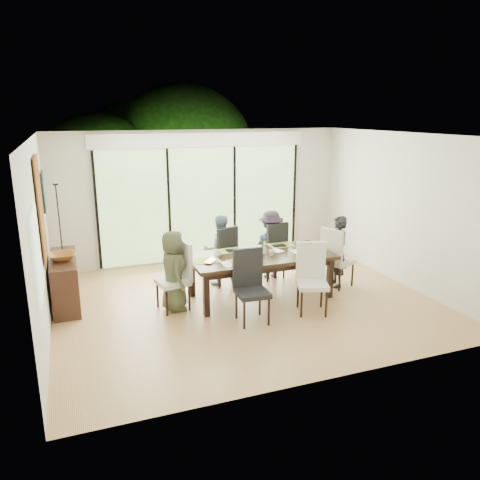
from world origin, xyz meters
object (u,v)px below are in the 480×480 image
object	(u,v)px
laptop	(214,261)
bowl	(62,256)
chair_right_end	(338,257)
person_left_end	(174,271)
chair_far_left	(220,255)
chair_near_right	(313,279)
chair_near_left	(252,287)
cup_a	(218,254)
person_far_right	(271,245)
vase	(263,250)
cup_c	(301,246)
cup_b	(272,253)
person_far_left	(220,250)
person_right_end	(338,252)
sideboard	(65,281)
table_top	(261,256)
chair_far_right	(270,249)
chair_left_end	(172,277)

from	to	relation	value
laptop	bowl	world-z (taller)	bowl
chair_right_end	person_left_end	xyz separation A→B (m)	(-2.98, 0.00, 0.09)
chair_far_left	chair_near_right	xyz separation A→B (m)	(0.95, -1.72, 0.00)
chair_near_left	laptop	size ratio (longest dim) A/B	3.33
cup_a	person_far_right	bearing A→B (deg)	28.55
person_left_end	vase	xyz separation A→B (m)	(1.53, 0.05, 0.16)
chair_right_end	cup_c	distance (m)	0.75
bowl	chair_near_left	bearing A→B (deg)	-31.23
cup_b	person_far_left	bearing A→B (deg)	122.83
person_right_end	person_far_right	world-z (taller)	same
laptop	cup_c	bearing A→B (deg)	-41.17
chair_far_left	sideboard	size ratio (longest dim) A/B	0.77
chair_near_right	cup_c	size ratio (longest dim) A/B	8.87
chair_right_end	bowl	size ratio (longest dim) A/B	2.60
person_far_right	table_top	bearing A→B (deg)	59.53
table_top	cup_c	bearing A→B (deg)	7.13
person_left_end	sideboard	xyz separation A→B (m)	(-1.61, 0.80, -0.24)
chair_right_end	chair_far_right	world-z (taller)	same
chair_right_end	bowl	bearing A→B (deg)	59.84
person_far_left	chair_left_end	bearing A→B (deg)	42.06
chair_far_left	vase	distance (m)	0.98
chair_right_end	chair_far_left	size ratio (longest dim) A/B	1.00
chair_near_left	chair_near_right	bearing A→B (deg)	2.46
person_far_left	person_far_right	world-z (taller)	same
chair_far_left	table_top	bearing A→B (deg)	93.25
chair_far_right	laptop	bearing A→B (deg)	22.27
chair_left_end	person_left_end	bearing A→B (deg)	79.02
vase	sideboard	size ratio (longest dim) A/B	0.08
chair_far_left	chair_near_left	distance (m)	1.72
table_top	chair_right_end	xyz separation A→B (m)	(1.50, 0.00, -0.17)
table_top	person_right_end	size ratio (longest dim) A/B	1.86
person_far_left	cup_b	size ratio (longest dim) A/B	12.90
chair_near_left	sideboard	size ratio (longest dim) A/B	0.77
laptop	cup_b	bearing A→B (deg)	-48.08
person_left_end	person_far_right	xyz separation A→B (m)	(2.03, 0.83, 0.00)
chair_near_right	laptop	distance (m)	1.57
cup_c	cup_b	bearing A→B (deg)	-162.90
person_left_end	cup_a	xyz separation A→B (m)	(0.78, 0.15, 0.15)
chair_left_end	sideboard	bearing A→B (deg)	-127.69
table_top	vase	bearing A→B (deg)	45.00
cup_c	person_far_left	bearing A→B (deg)	149.72
chair_right_end	sideboard	xyz separation A→B (m)	(-4.59, 0.80, -0.15)
person_far_left	chair_far_left	bearing A→B (deg)	-86.26
chair_far_left	person_far_left	xyz separation A→B (m)	(0.00, -0.02, 0.09)
chair_near_right	person_far_right	bearing A→B (deg)	107.37
table_top	person_right_end	distance (m)	1.48
table_top	bowl	world-z (taller)	bowl
chair_far_left	chair_left_end	bearing A→B (deg)	14.35
cup_b	chair_near_right	bearing A→B (deg)	-65.56
laptop	sideboard	distance (m)	2.44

